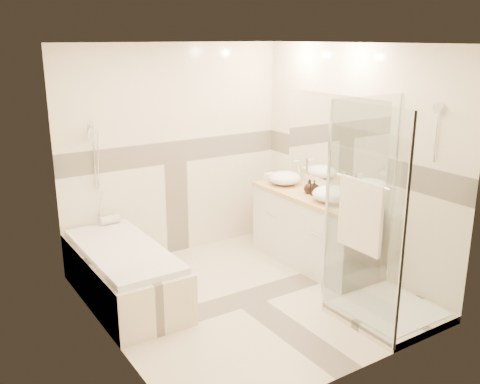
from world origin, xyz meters
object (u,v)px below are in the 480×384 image
bathtub (124,271)px  amenity_bottle_b (309,186)px  amenity_bottle_a (314,188)px  vessel_sink_far (332,194)px  vanity (312,229)px  shower_enclosure (378,267)px  vessel_sink_near (285,178)px

bathtub → amenity_bottle_b: bearing=-7.8°
amenity_bottle_a → vessel_sink_far: bearing=-90.0°
vanity → shower_enclosure: (-0.29, -1.27, 0.08)m
amenity_bottle_a → amenity_bottle_b: size_ratio=1.07×
shower_enclosure → vanity: bearing=77.0°
vanity → vessel_sink_far: 0.60m
shower_enclosure → vessel_sink_near: 1.85m
vessel_sink_far → vanity: bearing=86.4°
amenity_bottle_a → amenity_bottle_b: amenity_bottle_a is taller
bathtub → vessel_sink_far: vessel_sink_far is taller
bathtub → shower_enclosure: shower_enclosure is taller
amenity_bottle_a → shower_enclosure: bearing=-102.3°
vessel_sink_far → amenity_bottle_a: 0.29m
bathtub → vanity: size_ratio=1.05×
bathtub → vanity: vanity is taller
vanity → amenity_bottle_b: size_ratio=10.08×
amenity_bottle_b → amenity_bottle_a: bearing=-90.0°
amenity_bottle_b → shower_enclosure: bearing=-101.6°
bathtub → vessel_sink_near: bearing=4.4°
shower_enclosure → vessel_sink_near: shower_enclosure is taller
vanity → shower_enclosure: 1.31m
amenity_bottle_a → amenity_bottle_b: 0.08m
vanity → vessel_sink_far: vessel_sink_far is taller
shower_enclosure → amenity_bottle_a: bearing=77.7°
vessel_sink_far → amenity_bottle_b: (0.00, 0.37, -0.00)m
bathtub → vessel_sink_far: size_ratio=4.00×
bathtub → amenity_bottle_a: (2.13, -0.37, 0.63)m
vessel_sink_far → amenity_bottle_b: bearing=90.0°
vanity → shower_enclosure: bearing=-103.0°
vessel_sink_near → amenity_bottle_a: amenity_bottle_a is taller
vanity → vessel_sink_far: (-0.02, -0.32, 0.51)m
amenity_bottle_a → amenity_bottle_b: (0.00, 0.08, -0.01)m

